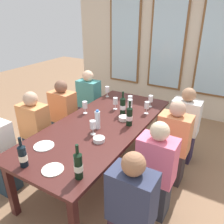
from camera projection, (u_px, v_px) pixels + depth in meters
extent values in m
plane|color=#8C6749|center=(102.00, 171.00, 3.16)|extent=(12.00, 12.00, 0.00)
cube|color=beige|center=(168.00, 42.00, 4.51)|extent=(4.23, 0.06, 2.90)
cube|color=brown|center=(125.00, 39.00, 4.91)|extent=(0.72, 0.03, 1.88)
cube|color=silver|center=(124.00, 39.00, 4.90)|extent=(0.64, 0.01, 1.80)
cube|color=brown|center=(167.00, 42.00, 4.47)|extent=(0.72, 0.03, 1.88)
cube|color=silver|center=(167.00, 42.00, 4.46)|extent=(0.64, 0.01, 1.80)
cube|color=brown|center=(219.00, 46.00, 4.03)|extent=(0.72, 0.03, 1.88)
cube|color=silver|center=(219.00, 46.00, 4.02)|extent=(0.64, 0.01, 1.80)
cube|color=#451E1B|center=(100.00, 125.00, 2.86)|extent=(1.03, 2.35, 0.04)
cube|color=#451E1B|center=(11.00, 189.00, 2.36)|extent=(0.07, 0.07, 0.70)
cube|color=#451E1B|center=(74.00, 224.00, 1.98)|extent=(0.07, 0.07, 0.70)
cube|color=#451E1B|center=(114.00, 113.00, 4.05)|extent=(0.07, 0.07, 0.70)
cube|color=#451E1B|center=(159.00, 125.00, 3.67)|extent=(0.07, 0.07, 0.70)
cylinder|color=white|center=(53.00, 170.00, 2.04)|extent=(0.20, 0.20, 0.01)
cylinder|color=white|center=(44.00, 146.00, 2.39)|extent=(0.21, 0.21, 0.01)
cylinder|color=black|center=(129.00, 117.00, 2.77)|extent=(0.07, 0.08, 0.22)
cone|color=black|center=(130.00, 108.00, 2.72)|extent=(0.07, 0.08, 0.02)
cylinder|color=black|center=(130.00, 104.00, 2.70)|extent=(0.03, 0.03, 0.08)
cylinder|color=silver|center=(129.00, 118.00, 2.78)|extent=(0.08, 0.08, 0.06)
cylinder|color=black|center=(23.00, 157.00, 2.05)|extent=(0.08, 0.08, 0.20)
cone|color=black|center=(21.00, 146.00, 2.00)|extent=(0.08, 0.08, 0.02)
cylinder|color=black|center=(20.00, 141.00, 1.98)|extent=(0.03, 0.03, 0.08)
cylinder|color=white|center=(23.00, 158.00, 2.06)|extent=(0.08, 0.08, 0.06)
cylinder|color=black|center=(123.00, 106.00, 3.07)|extent=(0.08, 0.07, 0.22)
cone|color=black|center=(123.00, 98.00, 3.02)|extent=(0.08, 0.07, 0.02)
cylinder|color=black|center=(123.00, 94.00, 3.00)|extent=(0.03, 0.03, 0.08)
cylinder|color=silver|center=(123.00, 107.00, 3.08)|extent=(0.08, 0.08, 0.06)
cylinder|color=black|center=(78.00, 167.00, 1.90)|extent=(0.07, 0.07, 0.23)
cone|color=black|center=(77.00, 154.00, 1.85)|extent=(0.07, 0.07, 0.02)
cylinder|color=black|center=(77.00, 149.00, 1.83)|extent=(0.03, 0.03, 0.08)
cylinder|color=silver|center=(78.00, 168.00, 1.90)|extent=(0.08, 0.08, 0.06)
cylinder|color=white|center=(99.00, 139.00, 2.47)|extent=(0.13, 0.13, 0.04)
cylinder|color=white|center=(124.00, 118.00, 2.94)|extent=(0.13, 0.13, 0.05)
cylinder|color=white|center=(98.00, 120.00, 2.70)|extent=(0.06, 0.06, 0.22)
cylinder|color=blue|center=(97.00, 111.00, 2.65)|extent=(0.04, 0.04, 0.02)
cylinder|color=white|center=(130.00, 107.00, 3.33)|extent=(0.06, 0.06, 0.00)
cylinder|color=white|center=(130.00, 104.00, 3.32)|extent=(0.01, 0.01, 0.07)
cylinder|color=white|center=(130.00, 99.00, 3.28)|extent=(0.07, 0.07, 0.09)
cylinder|color=white|center=(130.00, 111.00, 3.21)|extent=(0.06, 0.06, 0.00)
cylinder|color=white|center=(130.00, 108.00, 3.19)|extent=(0.01, 0.01, 0.07)
cylinder|color=white|center=(130.00, 103.00, 3.16)|extent=(0.07, 0.07, 0.09)
cylinder|color=white|center=(115.00, 109.00, 3.27)|extent=(0.06, 0.06, 0.00)
cylinder|color=white|center=(115.00, 106.00, 3.25)|extent=(0.01, 0.01, 0.07)
cylinder|color=white|center=(115.00, 101.00, 3.22)|extent=(0.07, 0.07, 0.09)
cylinder|color=maroon|center=(115.00, 103.00, 3.23)|extent=(0.06, 0.06, 0.02)
cylinder|color=white|center=(146.00, 113.00, 3.13)|extent=(0.06, 0.06, 0.00)
cylinder|color=white|center=(146.00, 111.00, 3.11)|extent=(0.01, 0.01, 0.07)
cylinder|color=white|center=(147.00, 105.00, 3.08)|extent=(0.07, 0.07, 0.09)
cylinder|color=#590C19|center=(147.00, 107.00, 3.09)|extent=(0.06, 0.06, 0.04)
cylinder|color=white|center=(93.00, 134.00, 2.62)|extent=(0.06, 0.06, 0.00)
cylinder|color=white|center=(93.00, 131.00, 2.60)|extent=(0.01, 0.01, 0.07)
cylinder|color=white|center=(93.00, 125.00, 2.56)|extent=(0.07, 0.07, 0.09)
cylinder|color=white|center=(85.00, 113.00, 3.14)|extent=(0.06, 0.06, 0.00)
cylinder|color=white|center=(85.00, 110.00, 3.12)|extent=(0.01, 0.01, 0.07)
cylinder|color=white|center=(85.00, 105.00, 3.09)|extent=(0.07, 0.07, 0.09)
cylinder|color=white|center=(107.00, 96.00, 3.73)|extent=(0.06, 0.06, 0.00)
cylinder|color=white|center=(107.00, 94.00, 3.71)|extent=(0.01, 0.01, 0.07)
cylinder|color=white|center=(107.00, 89.00, 3.68)|extent=(0.07, 0.07, 0.09)
cylinder|color=white|center=(150.00, 106.00, 3.35)|extent=(0.06, 0.06, 0.00)
cylinder|color=white|center=(150.00, 104.00, 3.33)|extent=(0.01, 0.01, 0.07)
cylinder|color=white|center=(151.00, 99.00, 3.30)|extent=(0.07, 0.07, 0.09)
cylinder|color=#590C19|center=(151.00, 101.00, 3.31)|extent=(0.06, 0.06, 0.03)
cube|color=#243542|center=(4.00, 173.00, 2.78)|extent=(0.32, 0.24, 0.45)
cube|color=#313753|center=(132.00, 197.00, 1.81)|extent=(0.38, 0.24, 0.48)
sphere|color=#9F6A4A|center=(134.00, 164.00, 1.68)|extent=(0.19, 0.19, 0.19)
cube|color=#2E2F3D|center=(39.00, 151.00, 3.21)|extent=(0.32, 0.24, 0.45)
cube|color=#DE8C52|center=(34.00, 121.00, 3.02)|extent=(0.38, 0.24, 0.48)
sphere|color=tan|center=(30.00, 99.00, 2.88)|extent=(0.19, 0.19, 0.19)
cube|color=#2E3039|center=(153.00, 195.00, 2.46)|extent=(0.32, 0.24, 0.45)
cube|color=pink|center=(157.00, 160.00, 2.26)|extent=(0.38, 0.24, 0.48)
sphere|color=beige|center=(160.00, 131.00, 2.13)|extent=(0.19, 0.19, 0.19)
cube|color=#263842|center=(65.00, 133.00, 3.66)|extent=(0.32, 0.24, 0.45)
cube|color=#DC824F|center=(63.00, 107.00, 3.46)|extent=(0.38, 0.24, 0.48)
sphere|color=brown|center=(61.00, 87.00, 3.33)|extent=(0.19, 0.19, 0.19)
cube|color=#352A2B|center=(170.00, 164.00, 2.93)|extent=(0.32, 0.24, 0.45)
cube|color=#DD8554|center=(174.00, 133.00, 2.73)|extent=(0.38, 0.24, 0.48)
sphere|color=tan|center=(178.00, 109.00, 2.60)|extent=(0.19, 0.19, 0.19)
cube|color=#2F243A|center=(90.00, 117.00, 4.19)|extent=(0.32, 0.24, 0.45)
cube|color=teal|center=(89.00, 94.00, 3.99)|extent=(0.38, 0.24, 0.48)
sphere|color=beige|center=(88.00, 76.00, 3.85)|extent=(0.19, 0.19, 0.19)
cube|color=#2D233C|center=(181.00, 145.00, 3.35)|extent=(0.32, 0.24, 0.45)
cube|color=silver|center=(186.00, 117.00, 3.15)|extent=(0.38, 0.24, 0.48)
sphere|color=#A37757|center=(189.00, 95.00, 3.02)|extent=(0.19, 0.19, 0.19)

